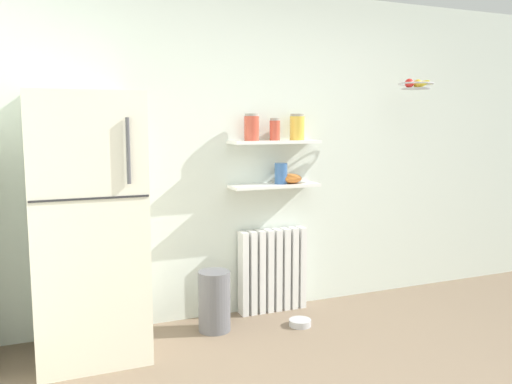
{
  "coord_description": "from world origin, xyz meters",
  "views": [
    {
      "loc": [
        -1.82,
        -1.97,
        1.55
      ],
      "look_at": [
        -0.31,
        1.6,
        1.05
      ],
      "focal_mm": 37.32,
      "sensor_mm": 36.0,
      "label": 1
    }
  ],
  "objects_px": {
    "pet_food_bowl": "(300,323)",
    "hanging_fruit_basket": "(416,85)",
    "storage_jar_2": "(297,127)",
    "vase": "(281,173)",
    "radiator": "(273,270)",
    "refrigerator": "(87,227)",
    "trash_bin": "(214,301)",
    "shelf_bowl": "(291,178)",
    "storage_jar_1": "(275,129)",
    "storage_jar_0": "(252,127)"
  },
  "relations": [
    {
      "from": "storage_jar_1",
      "to": "storage_jar_2",
      "type": "height_order",
      "value": "storage_jar_2"
    },
    {
      "from": "storage_jar_1",
      "to": "radiator",
      "type": "bearing_deg",
      "value": 90.0
    },
    {
      "from": "pet_food_bowl",
      "to": "shelf_bowl",
      "type": "bearing_deg",
      "value": 75.58
    },
    {
      "from": "vase",
      "to": "shelf_bowl",
      "type": "bearing_deg",
      "value": 0.0
    },
    {
      "from": "storage_jar_2",
      "to": "trash_bin",
      "type": "height_order",
      "value": "storage_jar_2"
    },
    {
      "from": "radiator",
      "to": "hanging_fruit_basket",
      "type": "height_order",
      "value": "hanging_fruit_basket"
    },
    {
      "from": "storage_jar_2",
      "to": "hanging_fruit_basket",
      "type": "distance_m",
      "value": 1.06
    },
    {
      "from": "storage_jar_2",
      "to": "pet_food_bowl",
      "type": "distance_m",
      "value": 1.55
    },
    {
      "from": "storage_jar_2",
      "to": "hanging_fruit_basket",
      "type": "height_order",
      "value": "hanging_fruit_basket"
    },
    {
      "from": "storage_jar_0",
      "to": "radiator",
      "type": "bearing_deg",
      "value": 8.56
    },
    {
      "from": "storage_jar_2",
      "to": "shelf_bowl",
      "type": "relative_size",
      "value": 1.2
    },
    {
      "from": "pet_food_bowl",
      "to": "hanging_fruit_basket",
      "type": "relative_size",
      "value": 0.6
    },
    {
      "from": "refrigerator",
      "to": "radiator",
      "type": "bearing_deg",
      "value": 10.44
    },
    {
      "from": "radiator",
      "to": "shelf_bowl",
      "type": "bearing_deg",
      "value": -11.57
    },
    {
      "from": "storage_jar_2",
      "to": "vase",
      "type": "xyz_separation_m",
      "value": [
        -0.14,
        0.0,
        -0.37
      ]
    },
    {
      "from": "storage_jar_2",
      "to": "shelf_bowl",
      "type": "distance_m",
      "value": 0.42
    },
    {
      "from": "storage_jar_0",
      "to": "vase",
      "type": "distance_m",
      "value": 0.45
    },
    {
      "from": "radiator",
      "to": "storage_jar_2",
      "type": "relative_size",
      "value": 3.25
    },
    {
      "from": "storage_jar_1",
      "to": "trash_bin",
      "type": "distance_m",
      "value": 1.41
    },
    {
      "from": "refrigerator",
      "to": "trash_bin",
      "type": "distance_m",
      "value": 1.11
    },
    {
      "from": "refrigerator",
      "to": "storage_jar_0",
      "type": "height_order",
      "value": "refrigerator"
    },
    {
      "from": "storage_jar_0",
      "to": "hanging_fruit_basket",
      "type": "bearing_deg",
      "value": -10.76
    },
    {
      "from": "pet_food_bowl",
      "to": "hanging_fruit_basket",
      "type": "height_order",
      "value": "hanging_fruit_basket"
    },
    {
      "from": "refrigerator",
      "to": "pet_food_bowl",
      "type": "relative_size",
      "value": 10.19
    },
    {
      "from": "storage_jar_1",
      "to": "pet_food_bowl",
      "type": "height_order",
      "value": "storage_jar_1"
    },
    {
      "from": "refrigerator",
      "to": "storage_jar_1",
      "type": "bearing_deg",
      "value": 9.31
    },
    {
      "from": "storage_jar_2",
      "to": "vase",
      "type": "height_order",
      "value": "storage_jar_2"
    },
    {
      "from": "radiator",
      "to": "trash_bin",
      "type": "height_order",
      "value": "radiator"
    },
    {
      "from": "radiator",
      "to": "storage_jar_1",
      "type": "distance_m",
      "value": 1.16
    },
    {
      "from": "shelf_bowl",
      "to": "storage_jar_0",
      "type": "bearing_deg",
      "value": -180.0
    },
    {
      "from": "storage_jar_0",
      "to": "storage_jar_1",
      "type": "bearing_deg",
      "value": 0.0
    },
    {
      "from": "shelf_bowl",
      "to": "hanging_fruit_basket",
      "type": "xyz_separation_m",
      "value": [
        1.02,
        -0.26,
        0.76
      ]
    },
    {
      "from": "storage_jar_0",
      "to": "storage_jar_1",
      "type": "relative_size",
      "value": 1.19
    },
    {
      "from": "vase",
      "to": "storage_jar_0",
      "type": "bearing_deg",
      "value": -180.0
    },
    {
      "from": "shelf_bowl",
      "to": "hanging_fruit_basket",
      "type": "bearing_deg",
      "value": -14.29
    },
    {
      "from": "storage_jar_0",
      "to": "storage_jar_2",
      "type": "xyz_separation_m",
      "value": [
        0.4,
        0.0,
        0.0
      ]
    },
    {
      "from": "shelf_bowl",
      "to": "pet_food_bowl",
      "type": "distance_m",
      "value": 1.14
    },
    {
      "from": "hanging_fruit_basket",
      "to": "storage_jar_0",
      "type": "bearing_deg",
      "value": 169.24
    },
    {
      "from": "radiator",
      "to": "pet_food_bowl",
      "type": "xyz_separation_m",
      "value": [
        0.05,
        -0.4,
        -0.32
      ]
    },
    {
      "from": "trash_bin",
      "to": "hanging_fruit_basket",
      "type": "xyz_separation_m",
      "value": [
        1.75,
        -0.06,
        1.64
      ]
    },
    {
      "from": "refrigerator",
      "to": "hanging_fruit_basket",
      "type": "bearing_deg",
      "value": -0.34
    },
    {
      "from": "refrigerator",
      "to": "shelf_bowl",
      "type": "distance_m",
      "value": 1.66
    },
    {
      "from": "storage_jar_1",
      "to": "hanging_fruit_basket",
      "type": "height_order",
      "value": "hanging_fruit_basket"
    },
    {
      "from": "radiator",
      "to": "pet_food_bowl",
      "type": "relative_size",
      "value": 4.01
    },
    {
      "from": "vase",
      "to": "storage_jar_2",
      "type": "bearing_deg",
      "value": 0.0
    },
    {
      "from": "radiator",
      "to": "hanging_fruit_basket",
      "type": "xyz_separation_m",
      "value": [
        1.16,
        -0.29,
        1.52
      ]
    },
    {
      "from": "vase",
      "to": "shelf_bowl",
      "type": "relative_size",
      "value": 0.95
    },
    {
      "from": "radiator",
      "to": "storage_jar_1",
      "type": "xyz_separation_m",
      "value": [
        0.0,
        -0.03,
        1.16
      ]
    },
    {
      "from": "vase",
      "to": "shelf_bowl",
      "type": "xyz_separation_m",
      "value": [
        0.09,
        0.0,
        -0.04
      ]
    },
    {
      "from": "radiator",
      "to": "shelf_bowl",
      "type": "relative_size",
      "value": 3.9
    }
  ]
}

